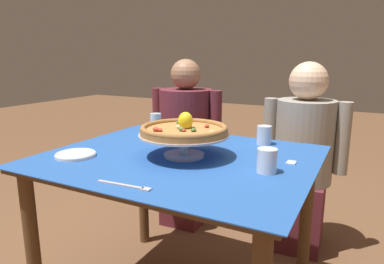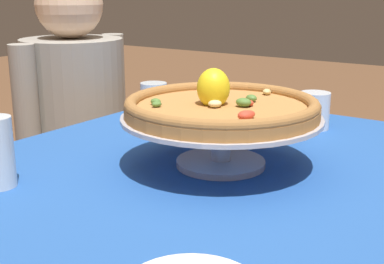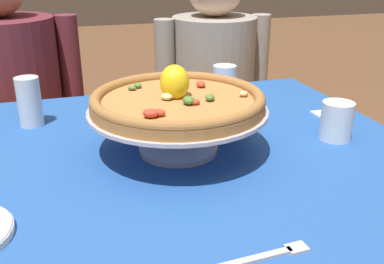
{
  "view_description": "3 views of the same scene",
  "coord_description": "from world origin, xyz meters",
  "px_view_note": "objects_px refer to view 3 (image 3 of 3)",
  "views": [
    {
      "loc": [
        0.72,
        -1.27,
        1.19
      ],
      "look_at": [
        0.05,
        0.02,
        0.86
      ],
      "focal_mm": 32.03,
      "sensor_mm": 36.0,
      "label": 1
    },
    {
      "loc": [
        -0.83,
        -0.52,
        1.1
      ],
      "look_at": [
        -0.03,
        0.03,
        0.84
      ],
      "focal_mm": 49.07,
      "sensor_mm": 36.0,
      "label": 2
    },
    {
      "loc": [
        -0.21,
        -0.88,
        1.18
      ],
      "look_at": [
        0.07,
        0.04,
        0.78
      ],
      "focal_mm": 41.23,
      "sensor_mm": 36.0,
      "label": 3
    }
  ],
  "objects_px": {
    "pizza": "(177,99)",
    "water_glass_back_right": "(224,82)",
    "water_glass_back_left": "(30,105)",
    "water_glass_side_right": "(336,123)",
    "dinner_fork": "(251,260)",
    "pizza_stand": "(177,119)",
    "sugar_packet": "(320,114)",
    "diner_right": "(213,105)",
    "diner_left": "(16,123)"
  },
  "relations": [
    {
      "from": "pizza",
      "to": "water_glass_back_left",
      "type": "height_order",
      "value": "pizza"
    },
    {
      "from": "pizza",
      "to": "sugar_packet",
      "type": "relative_size",
      "value": 7.58
    },
    {
      "from": "water_glass_back_left",
      "to": "sugar_packet",
      "type": "distance_m",
      "value": 0.78
    },
    {
      "from": "pizza_stand",
      "to": "sugar_packet",
      "type": "relative_size",
      "value": 7.9
    },
    {
      "from": "pizza_stand",
      "to": "dinner_fork",
      "type": "height_order",
      "value": "pizza_stand"
    },
    {
      "from": "water_glass_side_right",
      "to": "sugar_packet",
      "type": "height_order",
      "value": "water_glass_side_right"
    },
    {
      "from": "water_glass_back_left",
      "to": "diner_right",
      "type": "xyz_separation_m",
      "value": [
        0.7,
        0.56,
        -0.25
      ]
    },
    {
      "from": "water_glass_back_right",
      "to": "dinner_fork",
      "type": "bearing_deg",
      "value": -107.89
    },
    {
      "from": "sugar_packet",
      "to": "water_glass_back_right",
      "type": "bearing_deg",
      "value": 126.6
    },
    {
      "from": "water_glass_back_right",
      "to": "diner_left",
      "type": "bearing_deg",
      "value": 147.85
    },
    {
      "from": "pizza_stand",
      "to": "diner_right",
      "type": "relative_size",
      "value": 0.34
    },
    {
      "from": "dinner_fork",
      "to": "diner_left",
      "type": "height_order",
      "value": "diner_left"
    },
    {
      "from": "dinner_fork",
      "to": "diner_right",
      "type": "height_order",
      "value": "diner_right"
    },
    {
      "from": "dinner_fork",
      "to": "diner_right",
      "type": "bearing_deg",
      "value": 73.02
    },
    {
      "from": "water_glass_side_right",
      "to": "dinner_fork",
      "type": "xyz_separation_m",
      "value": [
        -0.38,
        -0.36,
        -0.04
      ]
    },
    {
      "from": "pizza_stand",
      "to": "diner_right",
      "type": "height_order",
      "value": "diner_right"
    },
    {
      "from": "water_glass_back_right",
      "to": "diner_right",
      "type": "distance_m",
      "value": 0.52
    },
    {
      "from": "pizza_stand",
      "to": "water_glass_back_left",
      "type": "relative_size",
      "value": 3.09
    },
    {
      "from": "pizza",
      "to": "water_glass_back_left",
      "type": "distance_m",
      "value": 0.42
    },
    {
      "from": "pizza",
      "to": "diner_right",
      "type": "relative_size",
      "value": 0.33
    },
    {
      "from": "water_glass_side_right",
      "to": "diner_left",
      "type": "bearing_deg",
      "value": 133.81
    },
    {
      "from": "water_glass_side_right",
      "to": "diner_left",
      "type": "distance_m",
      "value": 1.18
    },
    {
      "from": "pizza",
      "to": "water_glass_back_right",
      "type": "relative_size",
      "value": 4.05
    },
    {
      "from": "pizza_stand",
      "to": "diner_left",
      "type": "height_order",
      "value": "diner_left"
    },
    {
      "from": "water_glass_back_left",
      "to": "sugar_packet",
      "type": "bearing_deg",
      "value": -11.04
    },
    {
      "from": "dinner_fork",
      "to": "pizza",
      "type": "bearing_deg",
      "value": 90.07
    },
    {
      "from": "dinner_fork",
      "to": "diner_right",
      "type": "relative_size",
      "value": 0.18
    },
    {
      "from": "diner_left",
      "to": "dinner_fork",
      "type": "bearing_deg",
      "value": -70.55
    },
    {
      "from": "water_glass_back_right",
      "to": "diner_left",
      "type": "xyz_separation_m",
      "value": [
        -0.68,
        0.42,
        -0.22
      ]
    },
    {
      "from": "water_glass_back_left",
      "to": "dinner_fork",
      "type": "height_order",
      "value": "water_glass_back_left"
    },
    {
      "from": "water_glass_back_left",
      "to": "diner_left",
      "type": "height_order",
      "value": "diner_left"
    },
    {
      "from": "pizza",
      "to": "diner_left",
      "type": "relative_size",
      "value": 0.32
    },
    {
      "from": "dinner_fork",
      "to": "diner_left",
      "type": "xyz_separation_m",
      "value": [
        -0.42,
        1.2,
        -0.18
      ]
    },
    {
      "from": "pizza",
      "to": "water_glass_back_right",
      "type": "height_order",
      "value": "pizza"
    },
    {
      "from": "pizza_stand",
      "to": "dinner_fork",
      "type": "xyz_separation_m",
      "value": [
        0.0,
        -0.41,
        -0.07
      ]
    },
    {
      "from": "dinner_fork",
      "to": "sugar_packet",
      "type": "relative_size",
      "value": 4.26
    },
    {
      "from": "pizza_stand",
      "to": "water_glass_side_right",
      "type": "height_order",
      "value": "pizza_stand"
    },
    {
      "from": "dinner_fork",
      "to": "sugar_packet",
      "type": "bearing_deg",
      "value": 49.95
    },
    {
      "from": "water_glass_back_left",
      "to": "sugar_packet",
      "type": "xyz_separation_m",
      "value": [
        0.76,
        -0.15,
        -0.05
      ]
    },
    {
      "from": "water_glass_back_right",
      "to": "diner_right",
      "type": "xyz_separation_m",
      "value": [
        0.12,
        0.45,
        -0.23
      ]
    },
    {
      "from": "diner_right",
      "to": "sugar_packet",
      "type": "bearing_deg",
      "value": -84.76
    },
    {
      "from": "pizza_stand",
      "to": "diner_left",
      "type": "bearing_deg",
      "value": 118.15
    },
    {
      "from": "water_glass_back_left",
      "to": "sugar_packet",
      "type": "relative_size",
      "value": 2.56
    },
    {
      "from": "pizza",
      "to": "dinner_fork",
      "type": "bearing_deg",
      "value": -89.93
    },
    {
      "from": "water_glass_back_left",
      "to": "water_glass_side_right",
      "type": "bearing_deg",
      "value": -23.68
    },
    {
      "from": "pizza_stand",
      "to": "water_glass_side_right",
      "type": "bearing_deg",
      "value": -6.86
    },
    {
      "from": "pizza",
      "to": "water_glass_back_right",
      "type": "distance_m",
      "value": 0.45
    },
    {
      "from": "water_glass_back_left",
      "to": "diner_left",
      "type": "distance_m",
      "value": 0.59
    },
    {
      "from": "pizza",
      "to": "water_glass_back_left",
      "type": "xyz_separation_m",
      "value": [
        -0.32,
        0.26,
        -0.07
      ]
    },
    {
      "from": "water_glass_side_right",
      "to": "dinner_fork",
      "type": "height_order",
      "value": "water_glass_side_right"
    }
  ]
}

